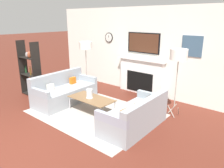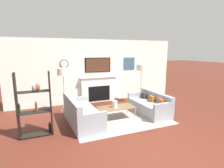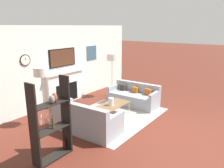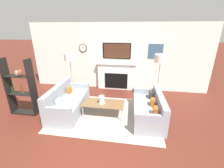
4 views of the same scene
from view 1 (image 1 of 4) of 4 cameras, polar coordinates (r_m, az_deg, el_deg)
name	(u,v)px [view 1 (image 1 of 4)]	position (r m, az deg, el deg)	size (l,w,h in m)	color
ground_plane	(14,150)	(4.63, -24.22, -15.45)	(60.00, 60.00, 0.00)	#542218
fireplace_wall	(143,55)	(7.01, 8.22, 7.39)	(7.38, 0.28, 2.70)	white
area_rug	(95,113)	(5.70, -4.38, -7.56)	(3.09, 2.31, 0.01)	#A2988F
couch_left	(64,92)	(6.47, -12.31, -2.11)	(0.93, 1.90, 0.84)	#8D939B
couch_right	(135,117)	(4.87, 6.08, -8.52)	(0.84, 1.72, 0.75)	#8D939B
coffee_table	(91,99)	(5.60, -5.40, -3.92)	(1.21, 0.60, 0.40)	brown
hurricane_candle	(89,94)	(5.59, -5.91, -2.61)	(0.18, 0.18, 0.23)	silver
floor_lamp_left	(86,46)	(7.23, -6.92, 9.78)	(0.41, 0.41, 1.63)	#9E998E
floor_lamp_right	(179,55)	(5.37, 17.03, 7.14)	(0.41, 0.41, 1.68)	#9E998E
shelf_unit	(30,70)	(7.21, -20.64, 3.51)	(0.83, 0.28, 1.70)	black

